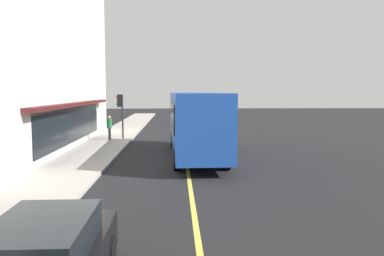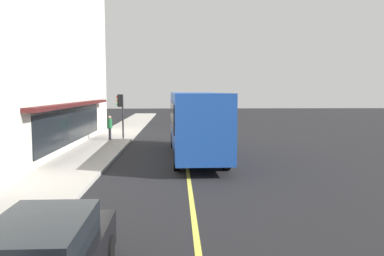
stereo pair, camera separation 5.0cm
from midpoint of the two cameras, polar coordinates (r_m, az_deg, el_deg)
name	(u,v)px [view 1 (the left image)]	position (r m, az deg, el deg)	size (l,w,h in m)	color
ground	(186,160)	(20.66, -0.91, -4.62)	(120.00, 120.00, 0.00)	black
sidewalk	(84,159)	(21.19, -15.45, -4.35)	(80.00, 3.12, 0.15)	#B2ADA3
lane_centre_stripe	(186,160)	(20.65, -0.91, -4.61)	(36.00, 0.16, 0.01)	#D8D14C
bus	(196,121)	(21.19, 0.45, 1.05)	(11.20, 2.88, 3.50)	#1E4CAD
traffic_light	(120,106)	(28.75, -10.44, 3.21)	(0.30, 0.52, 3.20)	#2D2D33
car_white	(213,126)	(32.37, 3.04, 0.35)	(4.34, 1.94, 1.52)	white
pedestrian_waiting	(109,125)	(28.25, -11.96, 0.37)	(0.34, 0.34, 1.70)	black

